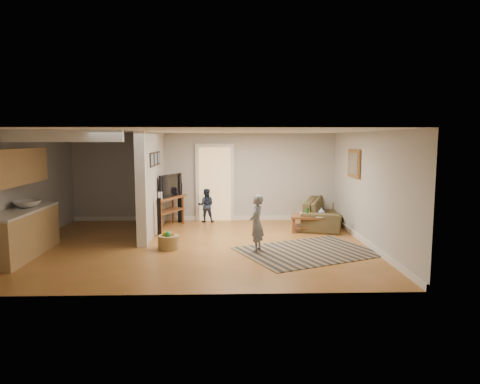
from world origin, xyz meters
name	(u,v)px	position (x,y,z in m)	size (l,w,h in m)	color
ground	(198,245)	(0.00, 0.00, 0.00)	(7.50, 7.50, 0.00)	brown
room_shell	(151,178)	(-1.07, 0.43, 1.46)	(7.54, 6.02, 2.52)	#BAB7B2
area_rug	(308,251)	(2.34, -0.60, 0.01)	(2.69, 1.96, 0.01)	black
sofa	(324,225)	(3.30, 2.15, 0.00)	(2.45, 0.96, 0.71)	#4E3C27
coffee_table	(313,219)	(2.82, 1.32, 0.33)	(1.16, 0.80, 0.63)	maroon
tv_console	(167,200)	(-0.94, 2.00, 0.74)	(0.98, 1.38, 1.12)	maroon
speaker_left	(159,217)	(-1.00, 0.99, 0.46)	(0.09, 0.09, 0.92)	black
speaker_right	(180,203)	(-0.68, 2.70, 0.56)	(0.11, 0.11, 1.11)	black
toy_basket	(169,241)	(-0.60, -0.29, 0.17)	(0.45, 0.45, 0.40)	olive
child	(256,251)	(1.26, -0.51, 0.00)	(0.43, 0.28, 1.19)	gray
toddler	(206,222)	(0.05, 2.70, 0.00)	(0.46, 0.36, 0.95)	#1F2841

